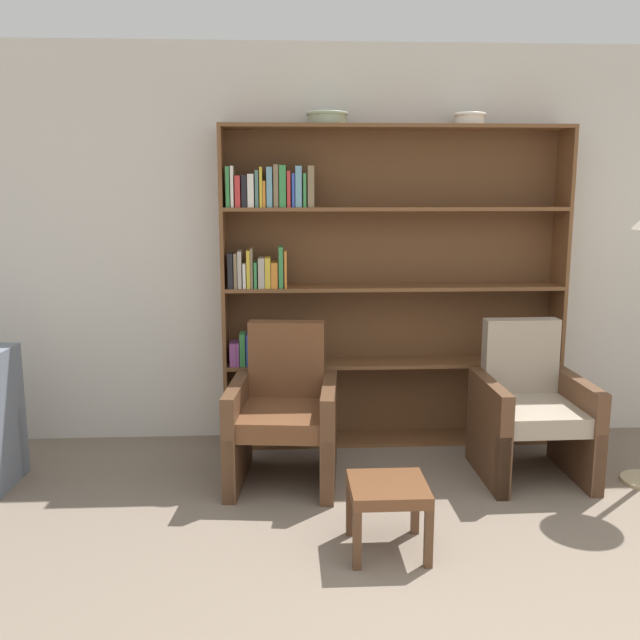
# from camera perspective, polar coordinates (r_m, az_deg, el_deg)

# --- Properties ---
(wall_back) EXTENTS (12.00, 0.06, 2.75)m
(wall_back) POSITION_cam_1_polar(r_m,az_deg,el_deg) (5.14, 7.66, 5.86)
(wall_back) COLOR silver
(wall_back) RESTS_ON ground
(bookshelf) EXTENTS (2.35, 0.30, 2.20)m
(bookshelf) POSITION_cam_1_polar(r_m,az_deg,el_deg) (4.95, 3.47, 2.43)
(bookshelf) COLOR brown
(bookshelf) RESTS_ON ground
(bowl_stoneware) EXTENTS (0.28, 0.28, 0.08)m
(bowl_stoneware) POSITION_cam_1_polar(r_m,az_deg,el_deg) (4.87, 0.58, 15.90)
(bowl_stoneware) COLOR gray
(bowl_stoneware) RESTS_ON bookshelf
(bowl_brass) EXTENTS (0.22, 0.22, 0.08)m
(bowl_brass) POSITION_cam_1_polar(r_m,az_deg,el_deg) (5.02, 11.89, 15.53)
(bowl_brass) COLOR silver
(bowl_brass) RESTS_ON bookshelf
(armchair_leather) EXTENTS (0.71, 0.74, 0.96)m
(armchair_leather) POSITION_cam_1_polar(r_m,az_deg,el_deg) (4.42, -2.92, -7.58)
(armchair_leather) COLOR brown
(armchair_leather) RESTS_ON ground
(armchair_cushioned) EXTENTS (0.65, 0.69, 0.96)m
(armchair_cushioned) POSITION_cam_1_polar(r_m,az_deg,el_deg) (4.68, 16.45, -6.96)
(armchair_cushioned) COLOR brown
(armchair_cushioned) RESTS_ON ground
(footstool) EXTENTS (0.38, 0.38, 0.36)m
(footstool) POSITION_cam_1_polar(r_m,az_deg,el_deg) (3.64, 5.47, -13.75)
(footstool) COLOR brown
(footstool) RESTS_ON ground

